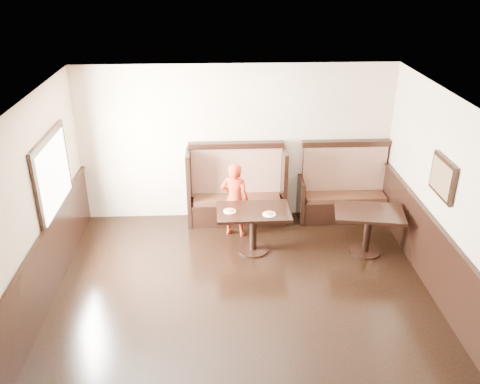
{
  "coord_description": "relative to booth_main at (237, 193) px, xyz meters",
  "views": [
    {
      "loc": [
        -0.33,
        -4.94,
        4.47
      ],
      "look_at": [
        0.02,
        2.35,
        1.0
      ],
      "focal_mm": 38.0,
      "sensor_mm": 36.0,
      "label": 1
    }
  ],
  "objects": [
    {
      "name": "booth_neighbor",
      "position": [
        1.95,
        -0.0,
        -0.05
      ],
      "size": [
        1.65,
        0.72,
        1.45
      ],
      "color": "black",
      "rests_on": "ground"
    },
    {
      "name": "ground",
      "position": [
        0.0,
        -3.3,
        -0.53
      ],
      "size": [
        7.0,
        7.0,
        0.0
      ],
      "primitive_type": "plane",
      "color": "black",
      "rests_on": "ground"
    },
    {
      "name": "pizza_plate_left",
      "position": [
        -0.15,
        -1.11,
        0.23
      ],
      "size": [
        0.2,
        0.2,
        0.04
      ],
      "color": "white",
      "rests_on": "table_main"
    },
    {
      "name": "table_main",
      "position": [
        0.22,
        -1.09,
        0.04
      ],
      "size": [
        1.17,
        0.74,
        0.74
      ],
      "rotation": [
        0.0,
        0.0,
        0.01
      ],
      "color": "black",
      "rests_on": "ground"
    },
    {
      "name": "table_neighbor",
      "position": [
        2.06,
        -1.23,
        0.03
      ],
      "size": [
        1.19,
        0.89,
        0.75
      ],
      "rotation": [
        0.0,
        0.0,
        -0.18
      ],
      "color": "black",
      "rests_on": "ground"
    },
    {
      "name": "child",
      "position": [
        -0.05,
        -0.55,
        0.14
      ],
      "size": [
        0.56,
        0.44,
        1.34
      ],
      "primitive_type": "imported",
      "rotation": [
        0.0,
        0.0,
        2.87
      ],
      "color": "#B42A13",
      "rests_on": "ground"
    },
    {
      "name": "pizza_plate_right",
      "position": [
        0.46,
        -1.25,
        0.23
      ],
      "size": [
        0.21,
        0.21,
        0.04
      ],
      "color": "white",
      "rests_on": "table_main"
    },
    {
      "name": "room_shell",
      "position": [
        -0.3,
        -3.01,
        0.14
      ],
      "size": [
        7.0,
        7.0,
        7.0
      ],
      "color": "beige",
      "rests_on": "ground"
    },
    {
      "name": "booth_main",
      "position": [
        0.0,
        0.0,
        0.0
      ],
      "size": [
        1.75,
        0.72,
        1.45
      ],
      "color": "black",
      "rests_on": "ground"
    }
  ]
}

